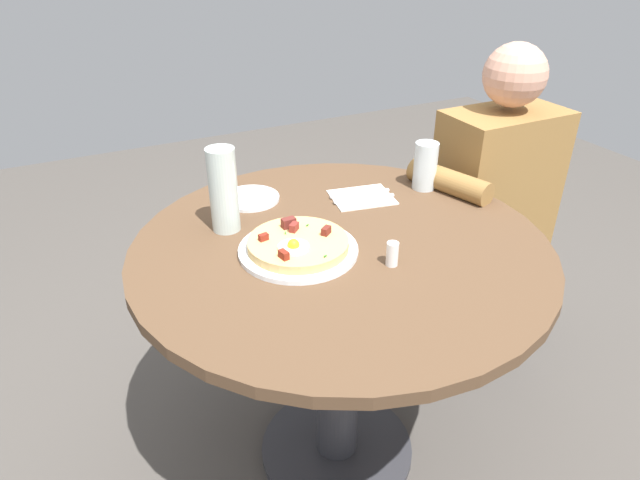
% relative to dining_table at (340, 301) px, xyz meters
% --- Properties ---
extents(ground_plane, '(6.00, 6.00, 0.00)m').
position_rel_dining_table_xyz_m(ground_plane, '(0.00, 0.00, -0.57)').
color(ground_plane, '#4C4742').
extents(dining_table, '(1.03, 1.03, 0.75)m').
position_rel_dining_table_xyz_m(dining_table, '(0.00, 0.00, 0.00)').
color(dining_table, brown).
rests_on(dining_table, ground_plane).
extents(person_seated, '(0.53, 0.35, 1.14)m').
position_rel_dining_table_xyz_m(person_seated, '(0.69, 0.20, -0.06)').
color(person_seated, '#2D2D33').
rests_on(person_seated, ground_plane).
extents(pizza_plate, '(0.29, 0.29, 0.01)m').
position_rel_dining_table_xyz_m(pizza_plate, '(-0.11, 0.01, 0.18)').
color(pizza_plate, white).
rests_on(pizza_plate, dining_table).
extents(breakfast_pizza, '(0.24, 0.24, 0.05)m').
position_rel_dining_table_xyz_m(breakfast_pizza, '(-0.11, 0.01, 0.20)').
color(breakfast_pizza, tan).
rests_on(breakfast_pizza, pizza_plate).
extents(bread_plate, '(0.17, 0.17, 0.01)m').
position_rel_dining_table_xyz_m(bread_plate, '(-0.12, 0.33, 0.18)').
color(bread_plate, white).
rests_on(bread_plate, dining_table).
extents(napkin, '(0.19, 0.17, 0.00)m').
position_rel_dining_table_xyz_m(napkin, '(0.17, 0.20, 0.18)').
color(napkin, white).
rests_on(napkin, dining_table).
extents(fork, '(0.18, 0.04, 0.00)m').
position_rel_dining_table_xyz_m(fork, '(0.18, 0.21, 0.19)').
color(fork, silver).
rests_on(fork, napkin).
extents(knife, '(0.18, 0.04, 0.00)m').
position_rel_dining_table_xyz_m(knife, '(0.17, 0.18, 0.19)').
color(knife, silver).
rests_on(knife, napkin).
extents(water_glass, '(0.07, 0.07, 0.14)m').
position_rel_dining_table_xyz_m(water_glass, '(0.37, 0.18, 0.25)').
color(water_glass, silver).
rests_on(water_glass, dining_table).
extents(water_bottle, '(0.07, 0.07, 0.22)m').
position_rel_dining_table_xyz_m(water_bottle, '(-0.23, 0.19, 0.29)').
color(water_bottle, silver).
rests_on(water_bottle, dining_table).
extents(salt_shaker, '(0.03, 0.03, 0.06)m').
position_rel_dining_table_xyz_m(salt_shaker, '(0.06, -0.14, 0.21)').
color(salt_shaker, white).
rests_on(salt_shaker, dining_table).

